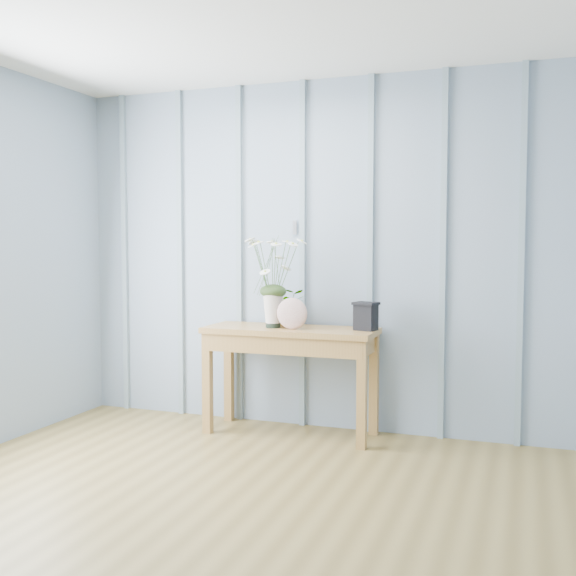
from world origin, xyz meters
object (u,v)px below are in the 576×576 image
at_px(carved_box, 366,316).
at_px(daisy_vase, 273,269).
at_px(felt_disc_vessel, 292,313).
at_px(sideboard, 290,344).

bearing_deg(carved_box, daisy_vase, -173.74).
xyz_separation_m(felt_disc_vessel, carved_box, (0.49, 0.12, -0.01)).
bearing_deg(daisy_vase, sideboard, 17.77).
relative_size(daisy_vase, carved_box, 3.42).
relative_size(sideboard, felt_disc_vessel, 5.53).
bearing_deg(sideboard, daisy_vase, -162.23).
height_order(sideboard, carved_box, carved_box).
xyz_separation_m(daisy_vase, felt_disc_vessel, (0.16, -0.04, -0.30)).
distance_m(sideboard, felt_disc_vessel, 0.24).
relative_size(daisy_vase, felt_disc_vessel, 3.01).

